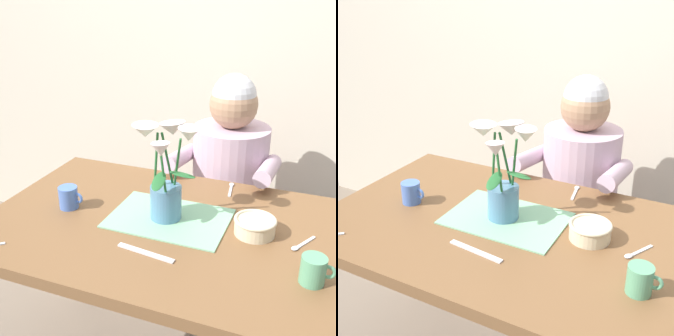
# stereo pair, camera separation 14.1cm
# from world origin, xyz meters

# --- Properties ---
(wood_panel_backdrop) EXTENTS (4.00, 0.10, 2.50)m
(wood_panel_backdrop) POSITION_xyz_m (0.00, 1.05, 1.25)
(wood_panel_backdrop) COLOR beige
(wood_panel_backdrop) RESTS_ON ground_plane
(dining_table) EXTENTS (1.20, 0.80, 0.74)m
(dining_table) POSITION_xyz_m (0.00, 0.00, 0.64)
(dining_table) COLOR brown
(dining_table) RESTS_ON ground_plane
(seated_person) EXTENTS (0.45, 0.47, 1.14)m
(seated_person) POSITION_xyz_m (0.08, 0.62, 0.56)
(seated_person) COLOR #4C4C56
(seated_person) RESTS_ON ground_plane
(striped_placemat) EXTENTS (0.40, 0.28, 0.00)m
(striped_placemat) POSITION_xyz_m (0.01, 0.03, 0.74)
(striped_placemat) COLOR #7AB289
(striped_placemat) RESTS_ON dining_table
(flower_vase) EXTENTS (0.25, 0.21, 0.34)m
(flower_vase) POSITION_xyz_m (0.00, 0.03, 0.91)
(flower_vase) COLOR teal
(flower_vase) RESTS_ON dining_table
(ceramic_bowl) EXTENTS (0.14, 0.14, 0.06)m
(ceramic_bowl) POSITION_xyz_m (0.30, 0.04, 0.77)
(ceramic_bowl) COLOR beige
(ceramic_bowl) RESTS_ON dining_table
(dinner_knife) EXTENTS (0.19, 0.04, 0.00)m
(dinner_knife) POSITION_xyz_m (0.02, -0.19, 0.74)
(dinner_knife) COLOR silver
(dinner_knife) RESTS_ON dining_table
(tea_cup) EXTENTS (0.09, 0.07, 0.08)m
(tea_cup) POSITION_xyz_m (-0.35, -0.02, 0.78)
(tea_cup) COLOR #476BB7
(tea_cup) RESTS_ON dining_table
(coffee_cup) EXTENTS (0.09, 0.07, 0.08)m
(coffee_cup) POSITION_xyz_m (0.49, -0.14, 0.78)
(coffee_cup) COLOR #569970
(coffee_cup) RESTS_ON dining_table
(spoon_1) EXTENTS (0.03, 0.12, 0.01)m
(spoon_1) POSITION_xyz_m (0.15, 0.34, 0.74)
(spoon_1) COLOR silver
(spoon_1) RESTS_ON dining_table
(spoon_2) EXTENTS (0.07, 0.11, 0.01)m
(spoon_2) POSITION_xyz_m (0.45, 0.02, 0.74)
(spoon_2) COLOR silver
(spoon_2) RESTS_ON dining_table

